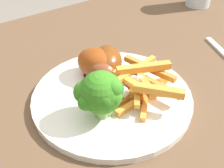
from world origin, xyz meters
TOP-DOWN VIEW (x-y plane):
  - dining_table at (0.00, 0.00)m, footprint 1.11×0.69m
  - dinner_plate at (-0.02, -0.06)m, footprint 0.26×0.26m
  - broccoli_floret_front at (-0.05, -0.09)m, footprint 0.05×0.05m
  - broccoli_floret_middle at (-0.06, -0.09)m, footprint 0.07×0.06m
  - carrot_fries_pile at (0.02, -0.08)m, footprint 0.15×0.16m
  - chicken_drumstick_near at (-0.01, -0.00)m, footprint 0.08×0.13m
  - chicken_drumstick_far at (-0.01, -0.01)m, footprint 0.06×0.12m
  - chicken_drumstick_extra at (0.01, -0.01)m, footprint 0.09×0.12m

SIDE VIEW (x-z plane):
  - dining_table at x=0.00m, z-range 0.25..0.97m
  - dinner_plate at x=-0.02m, z-range 0.73..0.74m
  - carrot_fries_pile at x=0.02m, z-range 0.73..0.78m
  - chicken_drumstick_far at x=-0.01m, z-range 0.74..0.78m
  - chicken_drumstick_extra at x=0.01m, z-range 0.74..0.79m
  - chicken_drumstick_near at x=-0.01m, z-range 0.74..0.79m
  - broccoli_floret_middle at x=-0.06m, z-range 0.74..0.82m
  - broccoli_floret_front at x=-0.05m, z-range 0.75..0.82m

